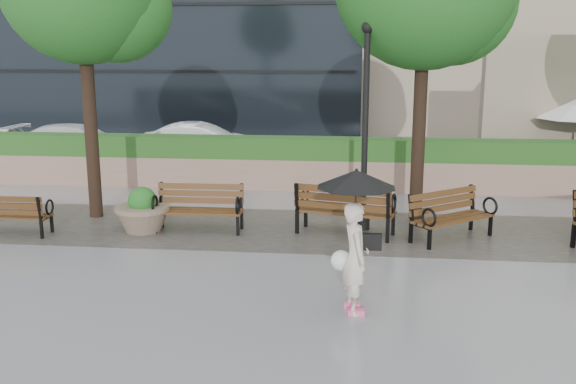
# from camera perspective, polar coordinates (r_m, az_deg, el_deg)

# --- Properties ---
(ground) EXTENTS (100.00, 100.00, 0.00)m
(ground) POSITION_cam_1_polar(r_m,az_deg,el_deg) (10.22, 0.97, -8.02)
(ground) COLOR gray
(ground) RESTS_ON ground
(cobble_strip) EXTENTS (28.00, 3.20, 0.01)m
(cobble_strip) POSITION_cam_1_polar(r_m,az_deg,el_deg) (13.06, 2.17, -3.39)
(cobble_strip) COLOR #383330
(cobble_strip) RESTS_ON ground
(hedge_wall) EXTENTS (24.00, 0.80, 1.35)m
(hedge_wall) POSITION_cam_1_polar(r_m,az_deg,el_deg) (16.81, 3.15, 2.51)
(hedge_wall) COLOR #9F7667
(hedge_wall) RESTS_ON ground
(asphalt_street) EXTENTS (40.00, 7.00, 0.00)m
(asphalt_street) POSITION_cam_1_polar(r_m,az_deg,el_deg) (20.86, 3.72, 2.62)
(asphalt_street) COLOR black
(asphalt_street) RESTS_ON ground
(bench_0) EXTENTS (1.56, 0.64, 0.83)m
(bench_0) POSITION_cam_1_polar(r_m,az_deg,el_deg) (13.80, -23.43, -2.52)
(bench_0) COLOR #553718
(bench_0) RESTS_ON ground
(bench_1) EXTENTS (1.77, 0.73, 0.94)m
(bench_1) POSITION_cam_1_polar(r_m,az_deg,el_deg) (13.02, -7.92, -2.30)
(bench_1) COLOR #553718
(bench_1) RESTS_ON ground
(bench_2) EXTENTS (2.03, 1.20, 1.03)m
(bench_2) POSITION_cam_1_polar(r_m,az_deg,el_deg) (12.70, 5.07, -2.49)
(bench_2) COLOR #553718
(bench_2) RESTS_ON ground
(bench_3) EXTENTS (1.78, 1.63, 0.93)m
(bench_3) POSITION_cam_1_polar(r_m,az_deg,el_deg) (12.74, 14.31, -2.92)
(bench_3) COLOR #553718
(bench_3) RESTS_ON ground
(planter_left) EXTENTS (1.10, 1.10, 0.92)m
(planter_left) POSITION_cam_1_polar(r_m,az_deg,el_deg) (13.19, -12.77, -1.95)
(planter_left) COLOR #7F6B56
(planter_left) RESTS_ON ground
(lamppost) EXTENTS (0.28, 0.28, 4.12)m
(lamppost) POSITION_cam_1_polar(r_m,az_deg,el_deg) (12.82, 6.84, 4.52)
(lamppost) COLOR black
(lamppost) RESTS_ON ground
(car_left) EXTENTS (4.48, 1.96, 1.28)m
(car_left) POSITION_cam_1_polar(r_m,az_deg,el_deg) (21.44, -18.04, 4.03)
(car_left) COLOR white
(car_left) RESTS_ON ground
(car_right) EXTENTS (4.06, 1.67, 1.31)m
(car_right) POSITION_cam_1_polar(r_m,az_deg,el_deg) (20.65, -7.72, 4.27)
(car_right) COLOR white
(car_right) RESTS_ON ground
(pedestrian) EXTENTS (1.09, 1.09, 2.00)m
(pedestrian) POSITION_cam_1_polar(r_m,az_deg,el_deg) (8.82, 6.01, -3.13)
(pedestrian) COLOR beige
(pedestrian) RESTS_ON ground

